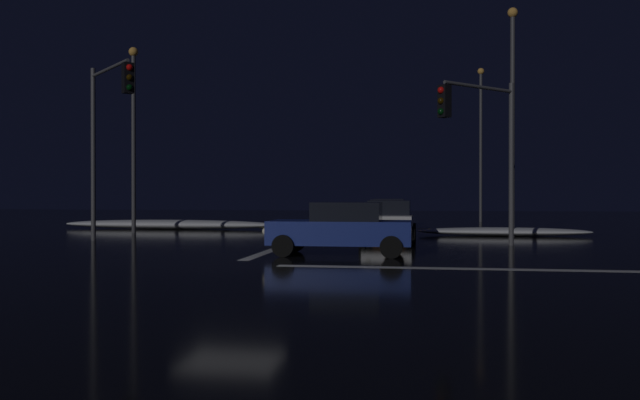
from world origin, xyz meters
TOP-DOWN VIEW (x-y plane):
  - ground at (0.00, 0.00)m, footprint 120.00×120.00m
  - stop_line_north at (0.00, 7.53)m, footprint 0.35×12.83m
  - centre_line_ns at (0.00, 19.13)m, footprint 22.00×0.15m
  - crosswalk_bar_east at (7.63, 0.00)m, footprint 12.83×0.40m
  - snow_bank_left_curb at (-8.33, 16.85)m, footprint 11.70×1.50m
  - snow_bank_right_curb at (8.33, 13.54)m, footprint 7.48×1.50m
  - sedan_white at (3.53, 9.55)m, footprint 2.02×4.33m
  - sedan_orange at (3.12, 16.31)m, footprint 2.02×4.33m
  - sedan_red at (2.92, 21.58)m, footprint 2.02×4.33m
  - sedan_blue_crossing at (2.44, 3.21)m, footprint 4.33×2.02m
  - traffic_signal_nw at (-6.81, 6.81)m, footprint 3.02×3.02m
  - traffic_signal_ne at (6.85, 6.85)m, footprint 2.73×2.73m
  - streetlamp_left_near at (-8.63, 13.13)m, footprint 0.44×0.44m
  - streetlamp_right_near at (8.63, 13.13)m, footprint 0.44×0.44m
  - streetlamp_right_far at (8.63, 29.13)m, footprint 0.44×0.44m

SIDE VIEW (x-z plane):
  - ground at x=0.00m, z-range -0.10..0.00m
  - stop_line_north at x=0.00m, z-range 0.00..0.01m
  - centre_line_ns at x=0.00m, z-range 0.00..0.01m
  - crosswalk_bar_east at x=7.63m, z-range 0.00..0.01m
  - snow_bank_right_curb at x=8.33m, z-range 0.00..0.37m
  - snow_bank_left_curb at x=-8.33m, z-range 0.00..0.49m
  - sedan_white at x=3.53m, z-range 0.02..1.59m
  - sedan_orange at x=3.12m, z-range 0.02..1.59m
  - sedan_red at x=2.92m, z-range 0.02..1.59m
  - sedan_blue_crossing at x=2.44m, z-range 0.02..1.59m
  - traffic_signal_ne at x=6.85m, z-range 1.07..6.82m
  - traffic_signal_nw at x=-6.81m, z-range 1.24..7.98m
  - streetlamp_left_near at x=-8.63m, z-range 0.68..9.42m
  - streetlamp_right_near at x=8.63m, z-range 0.70..10.54m
  - streetlamp_right_far at x=8.63m, z-range 0.71..10.97m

